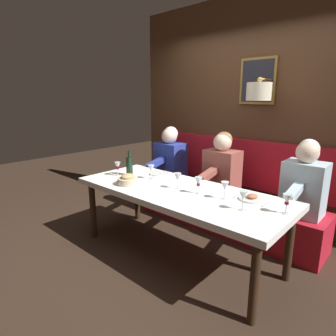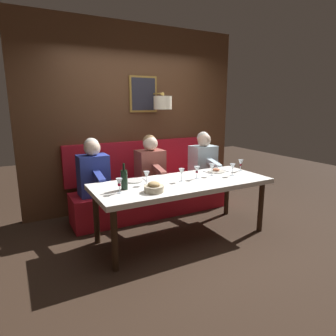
{
  "view_description": "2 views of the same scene",
  "coord_description": "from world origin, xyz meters",
  "px_view_note": "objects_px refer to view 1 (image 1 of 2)",
  "views": [
    {
      "loc": [
        -2.08,
        -1.73,
        1.64
      ],
      "look_at": [
        0.05,
        0.18,
        0.92
      ],
      "focal_mm": 30.25,
      "sensor_mm": 36.0,
      "label": 1
    },
    {
      "loc": [
        -3.01,
        1.83,
        1.7
      ],
      "look_at": [
        0.05,
        0.18,
        0.92
      ],
      "focal_mm": 31.23,
      "sensor_mm": 36.0,
      "label": 2
    }
  ],
  "objects_px": {
    "wine_glass_0": "(287,200)",
    "wine_glass_4": "(118,166)",
    "wine_glass_1": "(225,187)",
    "wine_glass_2": "(151,169)",
    "diner_middle": "(170,157)",
    "dining_table": "(178,195)",
    "bread_bowl": "(128,180)",
    "wine_bottle": "(129,166)",
    "diner_near": "(222,166)",
    "diner_nearest": "(304,181)",
    "wine_glass_3": "(178,178)",
    "wine_glass_5": "(198,182)",
    "wine_glass_6": "(243,197)"
  },
  "relations": [
    {
      "from": "diner_middle",
      "to": "wine_glass_2",
      "type": "bearing_deg",
      "value": -151.66
    },
    {
      "from": "wine_glass_1",
      "to": "diner_middle",
      "type": "bearing_deg",
      "value": 59.41
    },
    {
      "from": "wine_glass_1",
      "to": "wine_bottle",
      "type": "bearing_deg",
      "value": 92.13
    },
    {
      "from": "diner_middle",
      "to": "wine_glass_3",
      "type": "height_order",
      "value": "diner_middle"
    },
    {
      "from": "diner_nearest",
      "to": "wine_glass_3",
      "type": "xyz_separation_m",
      "value": [
        -0.88,
        0.94,
        0.04
      ]
    },
    {
      "from": "dining_table",
      "to": "wine_glass_4",
      "type": "bearing_deg",
      "value": 95.67
    },
    {
      "from": "wine_glass_0",
      "to": "wine_bottle",
      "type": "distance_m",
      "value": 1.79
    },
    {
      "from": "dining_table",
      "to": "wine_glass_1",
      "type": "height_order",
      "value": "wine_glass_1"
    },
    {
      "from": "diner_middle",
      "to": "wine_bottle",
      "type": "distance_m",
      "value": 0.88
    },
    {
      "from": "diner_nearest",
      "to": "diner_near",
      "type": "distance_m",
      "value": 0.96
    },
    {
      "from": "wine_glass_0",
      "to": "wine_glass_6",
      "type": "xyz_separation_m",
      "value": [
        -0.16,
        0.29,
        0.0
      ]
    },
    {
      "from": "diner_middle",
      "to": "wine_glass_1",
      "type": "height_order",
      "value": "diner_middle"
    },
    {
      "from": "wine_glass_3",
      "to": "bread_bowl",
      "type": "distance_m",
      "value": 0.55
    },
    {
      "from": "wine_bottle",
      "to": "diner_middle",
      "type": "bearing_deg",
      "value": 8.66
    },
    {
      "from": "wine_glass_3",
      "to": "wine_glass_1",
      "type": "bearing_deg",
      "value": -83.69
    },
    {
      "from": "dining_table",
      "to": "wine_glass_4",
      "type": "relative_size",
      "value": 13.58
    },
    {
      "from": "wine_glass_2",
      "to": "wine_glass_6",
      "type": "xyz_separation_m",
      "value": [
        -0.14,
        -1.2,
        0.0
      ]
    },
    {
      "from": "wine_glass_6",
      "to": "wine_bottle",
      "type": "distance_m",
      "value": 1.5
    },
    {
      "from": "wine_glass_5",
      "to": "wine_bottle",
      "type": "bearing_deg",
      "value": 90.63
    },
    {
      "from": "dining_table",
      "to": "wine_glass_1",
      "type": "relative_size",
      "value": 13.58
    },
    {
      "from": "diner_near",
      "to": "wine_glass_0",
      "type": "distance_m",
      "value": 1.32
    },
    {
      "from": "diner_near",
      "to": "wine_glass_5",
      "type": "bearing_deg",
      "value": -162.94
    },
    {
      "from": "wine_glass_3",
      "to": "wine_bottle",
      "type": "height_order",
      "value": "wine_bottle"
    },
    {
      "from": "dining_table",
      "to": "wine_glass_0",
      "type": "distance_m",
      "value": 1.05
    },
    {
      "from": "diner_middle",
      "to": "wine_glass_4",
      "type": "bearing_deg",
      "value": -177.75
    },
    {
      "from": "dining_table",
      "to": "wine_glass_6",
      "type": "distance_m",
      "value": 0.77
    },
    {
      "from": "wine_glass_0",
      "to": "bread_bowl",
      "type": "bearing_deg",
      "value": 102.0
    },
    {
      "from": "wine_glass_3",
      "to": "wine_glass_5",
      "type": "xyz_separation_m",
      "value": [
        0.02,
        -0.24,
        -0.0
      ]
    },
    {
      "from": "dining_table",
      "to": "diner_middle",
      "type": "bearing_deg",
      "value": 45.28
    },
    {
      "from": "diner_near",
      "to": "diner_middle",
      "type": "xyz_separation_m",
      "value": [
        0.0,
        0.86,
        0.0
      ]
    },
    {
      "from": "wine_glass_0",
      "to": "wine_bottle",
      "type": "xyz_separation_m",
      "value": [
        -0.08,
        1.79,
        0.0
      ]
    },
    {
      "from": "wine_glass_0",
      "to": "wine_glass_4",
      "type": "distance_m",
      "value": 1.89
    },
    {
      "from": "bread_bowl",
      "to": "wine_glass_4",
      "type": "bearing_deg",
      "value": 67.6
    },
    {
      "from": "wine_glass_6",
      "to": "diner_near",
      "type": "bearing_deg",
      "value": 39.26
    },
    {
      "from": "diner_middle",
      "to": "wine_glass_6",
      "type": "relative_size",
      "value": 4.82
    },
    {
      "from": "wine_glass_3",
      "to": "wine_bottle",
      "type": "relative_size",
      "value": 0.55
    },
    {
      "from": "diner_nearest",
      "to": "wine_bottle",
      "type": "distance_m",
      "value": 1.9
    },
    {
      "from": "wine_glass_5",
      "to": "bread_bowl",
      "type": "bearing_deg",
      "value": 109.15
    },
    {
      "from": "wine_glass_4",
      "to": "bread_bowl",
      "type": "distance_m",
      "value": 0.38
    },
    {
      "from": "diner_nearest",
      "to": "wine_glass_1",
      "type": "distance_m",
      "value": 0.93
    },
    {
      "from": "diner_middle",
      "to": "wine_glass_6",
      "type": "height_order",
      "value": "diner_middle"
    },
    {
      "from": "wine_glass_4",
      "to": "wine_glass_0",
      "type": "bearing_deg",
      "value": -84.44
    },
    {
      "from": "dining_table",
      "to": "bread_bowl",
      "type": "xyz_separation_m",
      "value": [
        -0.23,
        0.5,
        0.12
      ]
    },
    {
      "from": "wine_bottle",
      "to": "wine_glass_4",
      "type": "bearing_deg",
      "value": 136.96
    },
    {
      "from": "wine_glass_0",
      "to": "wine_glass_3",
      "type": "distance_m",
      "value": 1.05
    },
    {
      "from": "dining_table",
      "to": "wine_glass_4",
      "type": "xyz_separation_m",
      "value": [
        -0.08,
        0.85,
        0.18
      ]
    },
    {
      "from": "wine_glass_6",
      "to": "wine_bottle",
      "type": "xyz_separation_m",
      "value": [
        0.08,
        1.5,
        -0.0
      ]
    },
    {
      "from": "diner_nearest",
      "to": "diner_middle",
      "type": "bearing_deg",
      "value": 90.0
    },
    {
      "from": "wine_glass_1",
      "to": "wine_glass_2",
      "type": "bearing_deg",
      "value": 89.17
    },
    {
      "from": "bread_bowl",
      "to": "wine_glass_6",
      "type": "bearing_deg",
      "value": -82.56
    }
  ]
}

